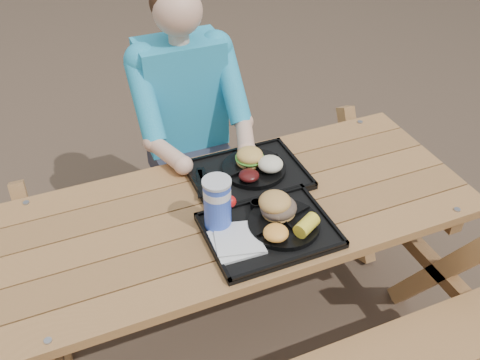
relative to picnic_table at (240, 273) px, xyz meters
name	(u,v)px	position (x,y,z in m)	size (l,w,h in m)	color
ground	(240,327)	(0.00, 0.00, -0.38)	(60.00, 60.00, 0.00)	#999999
picnic_table	(240,273)	(0.00, 0.00, 0.00)	(1.80, 1.49, 0.75)	#999999
tray_near	(269,231)	(0.04, -0.17, 0.39)	(0.45, 0.35, 0.02)	black
tray_far	(248,176)	(0.10, 0.15, 0.39)	(0.45, 0.35, 0.02)	black
plate_near	(284,224)	(0.10, -0.18, 0.41)	(0.26, 0.26, 0.02)	black
plate_far	(254,169)	(0.13, 0.16, 0.41)	(0.26, 0.26, 0.02)	black
napkin_stack	(237,242)	(-0.09, -0.19, 0.40)	(0.17, 0.17, 0.02)	silver
soda_cup	(217,205)	(-0.12, -0.08, 0.49)	(0.10, 0.10, 0.19)	blue
condiment_bbq	(256,205)	(0.05, -0.05, 0.41)	(0.05, 0.05, 0.03)	black
condiment_mustard	(272,202)	(0.11, -0.06, 0.41)	(0.05, 0.05, 0.03)	yellow
sandwich	(279,199)	(0.10, -0.13, 0.48)	(0.13, 0.13, 0.13)	#CF9449
mac_cheese	(276,233)	(0.03, -0.24, 0.44)	(0.09, 0.09, 0.04)	#FFAE43
corn_cob	(307,225)	(0.15, -0.25, 0.44)	(0.09, 0.09, 0.05)	yellow
cutlery_far	(205,181)	(-0.08, 0.17, 0.40)	(0.03, 0.17, 0.01)	black
burger	(250,152)	(0.13, 0.20, 0.46)	(0.11, 0.11, 0.10)	gold
baked_beans	(249,175)	(0.08, 0.10, 0.43)	(0.08, 0.08, 0.04)	#430D0D
potato_salad	(270,164)	(0.18, 0.12, 0.44)	(0.10, 0.10, 0.06)	#EBE4C7
diner	(186,136)	(0.01, 0.70, 0.27)	(0.48, 0.84, 1.28)	#1CC7B6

